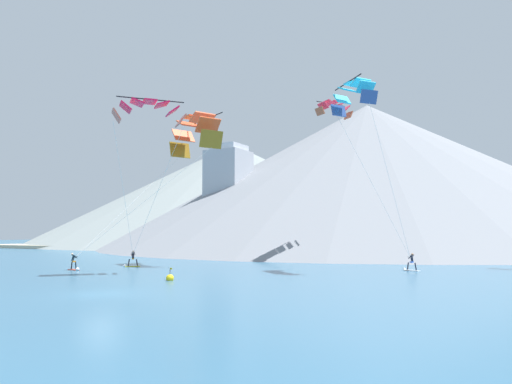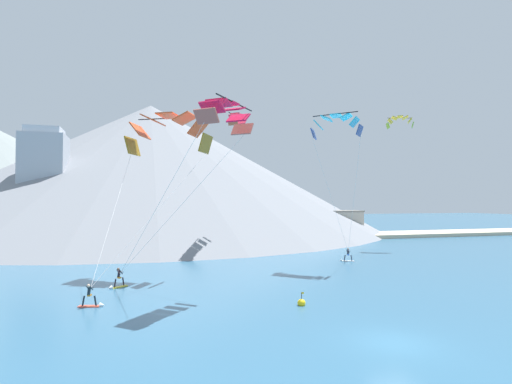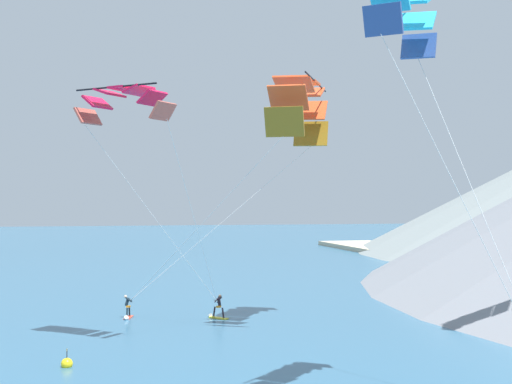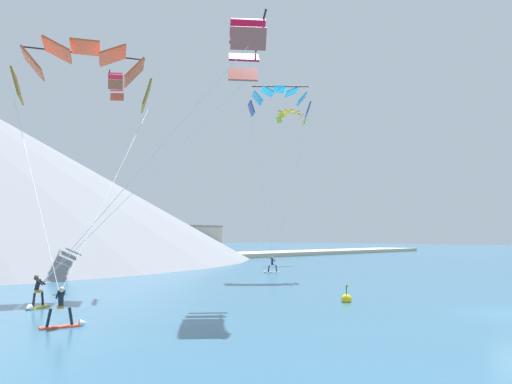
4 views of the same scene
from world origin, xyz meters
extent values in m
plane|color=#2D5B7A|center=(0.00, 0.00, 0.00)|extent=(400.00, 400.00, 0.00)
cube|color=yellow|center=(-13.96, 17.61, 0.04)|extent=(1.40, 1.24, 0.07)
cylinder|color=#231E28|center=(-13.65, 17.86, 0.41)|extent=(0.25, 0.23, 0.69)
cylinder|color=#231E28|center=(-14.27, 17.37, 0.41)|extent=(0.25, 0.23, 0.69)
cube|color=orange|center=(-13.96, 17.61, 0.79)|extent=(0.35, 0.37, 0.12)
cylinder|color=#231E28|center=(-14.00, 17.66, 1.11)|extent=(0.36, 0.38, 0.59)
cylinder|color=#231E28|center=(-13.85, 17.65, 1.28)|extent=(0.37, 0.44, 0.38)
cylinder|color=#231E28|center=(-14.02, 17.51, 1.28)|extent=(0.37, 0.44, 0.38)
cylinder|color=black|center=(-13.82, 17.44, 1.25)|extent=(0.43, 0.35, 0.03)
sphere|color=brown|center=(-14.05, 17.73, 1.49)|extent=(0.21, 0.21, 0.21)
cone|color=white|center=(-14.64, 17.07, 0.10)|extent=(0.46, 0.47, 0.36)
cube|color=#E54C33|center=(-15.57, 11.65, 0.04)|extent=(1.50, 0.78, 0.07)
cylinder|color=#14232D|center=(-15.95, 11.75, 0.40)|extent=(0.25, 0.16, 0.68)
cylinder|color=#14232D|center=(-15.18, 11.55, 0.40)|extent=(0.25, 0.16, 0.68)
cube|color=orange|center=(-15.57, 11.65, 0.78)|extent=(0.28, 0.33, 0.12)
cylinder|color=#14232D|center=(-15.58, 11.58, 1.09)|extent=(0.28, 0.39, 0.58)
cylinder|color=#14232D|center=(-15.67, 11.70, 1.25)|extent=(0.20, 0.49, 0.37)
cylinder|color=#14232D|center=(-15.45, 11.65, 1.25)|extent=(0.20, 0.49, 0.37)
cylinder|color=black|center=(-15.51, 11.85, 1.22)|extent=(0.51, 0.16, 0.03)
sphere|color=beige|center=(-15.61, 11.47, 1.45)|extent=(0.21, 0.21, 0.21)
cone|color=white|center=(-14.72, 11.43, 0.10)|extent=(0.38, 0.42, 0.36)
cube|color=white|center=(11.57, 25.43, 0.04)|extent=(1.50, 0.96, 0.07)
cylinder|color=black|center=(11.93, 25.28, 0.40)|extent=(0.25, 0.19, 0.68)
cylinder|color=black|center=(11.20, 25.58, 0.40)|extent=(0.25, 0.19, 0.68)
cube|color=blue|center=(11.57, 25.43, 0.78)|extent=(0.31, 0.35, 0.12)
cylinder|color=black|center=(11.59, 25.48, 1.09)|extent=(0.31, 0.37, 0.57)
cylinder|color=black|center=(11.65, 25.34, 1.25)|extent=(0.26, 0.48, 0.37)
cylinder|color=black|center=(11.45, 25.43, 1.25)|extent=(0.26, 0.48, 0.37)
cylinder|color=black|center=(11.48, 25.22, 1.22)|extent=(0.49, 0.23, 0.03)
sphere|color=#9E7051|center=(11.62, 25.56, 1.46)|extent=(0.21, 0.21, 0.21)
cone|color=white|center=(10.77, 25.76, 0.10)|extent=(0.42, 0.45, 0.36)
cube|color=#AF5143|center=(-4.63, 12.90, 12.82)|extent=(1.75, 1.63, 0.97)
cube|color=red|center=(-5.09, 12.36, 13.57)|extent=(1.89, 1.80, 0.77)
cube|color=red|center=(-5.68, 11.68, 14.06)|extent=(1.97, 1.91, 0.48)
cube|color=red|center=(-6.35, 10.91, 14.22)|extent=(1.98, 1.93, 0.15)
cube|color=red|center=(-7.02, 10.15, 14.06)|extent=(1.97, 1.92, 0.48)
cube|color=red|center=(-7.63, 9.48, 13.57)|extent=(1.88, 1.82, 0.77)
cube|color=#AF5143|center=(-8.10, 8.96, 12.82)|extent=(1.72, 1.66, 0.97)
cylinder|color=black|center=(-5.78, 10.41, 14.21)|extent=(3.63, 4.22, 0.10)
cylinder|color=silver|center=(-9.15, 15.27, 6.81)|extent=(9.38, 4.38, 11.13)
cylinder|color=silver|center=(-11.05, 13.11, 6.81)|extent=(5.58, 8.70, 11.13)
cube|color=#966B19|center=(-13.13, 23.92, 12.62)|extent=(1.62, 2.37, 1.77)
cube|color=#EC4F22|center=(-12.40, 23.56, 14.13)|extent=(2.19, 2.68, 1.48)
cube|color=#EC4F22|center=(-11.19, 22.92, 15.16)|extent=(2.58, 2.87, 0.92)
cube|color=#EC4F22|center=(-9.72, 22.11, 15.52)|extent=(2.70, 2.92, 0.19)
cube|color=#EC4F22|center=(-8.26, 21.29, 15.16)|extent=(2.63, 2.85, 0.92)
cube|color=#EC4F22|center=(-7.08, 20.59, 14.13)|extent=(2.28, 2.64, 1.48)
cube|color=#966B19|center=(-6.39, 20.16, 12.62)|extent=(1.73, 2.31, 1.77)
cylinder|color=black|center=(-9.21, 23.03, 15.49)|extent=(6.80, 3.60, 0.10)
cylinder|color=silver|center=(-14.39, 17.91, 6.50)|extent=(2.27, 12.15, 10.56)
cylinder|color=silver|center=(-10.90, 15.95, 6.50)|extent=(9.27, 8.25, 10.56)
cube|color=#314B8D|center=(9.68, 19.44, 14.57)|extent=(1.38, 1.34, 1.15)
cube|color=#2CC3E3|center=(9.32, 19.85, 15.51)|extent=(1.65, 1.61, 1.00)
cube|color=#2CC3E3|center=(8.68, 20.46, 16.15)|extent=(1.80, 1.79, 0.67)
cube|color=#2CC3E3|center=(7.89, 21.17, 16.38)|extent=(1.82, 1.85, 0.23)
cube|color=#2CC3E3|center=(7.07, 21.86, 16.15)|extent=(1.74, 1.83, 0.67)
cube|color=#2CC3E3|center=(6.37, 22.40, 15.51)|extent=(1.54, 1.70, 1.00)
cube|color=#314B8D|center=(5.91, 22.70, 14.57)|extent=(1.23, 1.47, 1.15)
cylinder|color=black|center=(7.46, 20.68, 16.43)|extent=(3.55, 3.58, 0.10)
cylinder|color=silver|center=(10.61, 22.28, 7.63)|extent=(1.77, 5.92, 12.82)
cylinder|color=silver|center=(8.64, 23.98, 7.63)|extent=(5.71, 2.52, 12.82)
cube|color=#A75334|center=(-0.51, 34.50, 17.85)|extent=(1.45, 1.10, 0.93)
cube|color=#D32A47|center=(-0.26, 34.97, 18.57)|extent=(1.57, 1.33, 0.78)
cube|color=#D32A47|center=(0.12, 35.63, 19.05)|extent=(1.64, 1.47, 0.52)
cube|color=#D32A47|center=(0.59, 36.38, 19.22)|extent=(1.65, 1.51, 0.19)
cube|color=#D32A47|center=(1.07, 37.12, 19.05)|extent=(1.62, 1.51, 0.52)
cube|color=#D32A47|center=(1.49, 37.75, 18.57)|extent=(1.53, 1.41, 0.78)
cube|color=#A75334|center=(1.81, 38.18, 17.85)|extent=(1.39, 1.21, 0.93)
cylinder|color=black|center=(0.07, 36.70, 19.18)|extent=(2.25, 3.93, 0.10)
cube|color=#7AB724|center=(24.37, 35.89, 18.91)|extent=(0.57, 1.04, 0.90)
cube|color=yellow|center=(24.78, 35.85, 19.62)|extent=(0.87, 1.16, 0.84)
cube|color=yellow|center=(25.41, 35.65, 20.11)|extent=(1.09, 1.21, 0.63)
cube|color=yellow|center=(26.14, 35.33, 20.28)|extent=(1.18, 1.23, 0.30)
cube|color=yellow|center=(26.84, 34.95, 20.11)|extent=(1.21, 1.18, 0.63)
cube|color=yellow|center=(27.39, 34.58, 19.62)|extent=(1.10, 1.08, 0.84)
cube|color=#7AB724|center=(27.67, 34.28, 18.91)|extent=(0.86, 0.93, 0.90)
cylinder|color=black|center=(26.32, 35.70, 20.20)|extent=(3.51, 1.03, 0.10)
sphere|color=yellow|center=(-1.67, 8.02, 0.15)|extent=(0.56, 0.56, 0.56)
cylinder|color=black|center=(-1.67, 8.02, 0.65)|extent=(0.04, 0.04, 0.44)
cube|color=yellow|center=(-1.58, 8.02, 0.83)|extent=(0.18, 0.01, 0.12)
cube|color=#BCAD8E|center=(0.00, 54.68, 0.35)|extent=(180.00, 10.00, 0.70)
cube|color=silver|center=(2.79, 57.27, 1.84)|extent=(5.11, 6.03, 3.68)
cube|color=#99958B|center=(2.79, 57.27, 3.83)|extent=(5.31, 6.27, 0.30)
cube|color=#A89E8E|center=(-29.24, 57.03, 2.01)|extent=(6.61, 6.16, 4.02)
cube|color=slate|center=(-29.24, 57.03, 4.17)|extent=(6.88, 6.41, 0.30)
cube|color=#B7AD9E|center=(28.42, 58.29, 2.52)|extent=(7.36, 5.20, 5.04)
cube|color=gray|center=(28.42, 58.29, 5.19)|extent=(7.66, 5.41, 0.30)
cube|color=#A8ADB7|center=(-28.40, 58.73, 9.36)|extent=(7.00, 7.00, 18.71)
cube|color=silver|center=(-28.40, 58.73, 19.31)|extent=(5.60, 5.60, 1.20)
cone|color=gray|center=(-10.10, 88.01, 15.98)|extent=(114.81, 114.81, 31.96)
camera|label=1|loc=(20.88, -20.41, 3.37)|focal=35.00mm
camera|label=2|loc=(-12.25, -17.47, 7.04)|focal=28.00mm
camera|label=3|loc=(33.76, 9.07, 7.97)|focal=50.00mm
camera|label=4|loc=(-24.20, -7.26, 3.46)|focal=35.00mm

